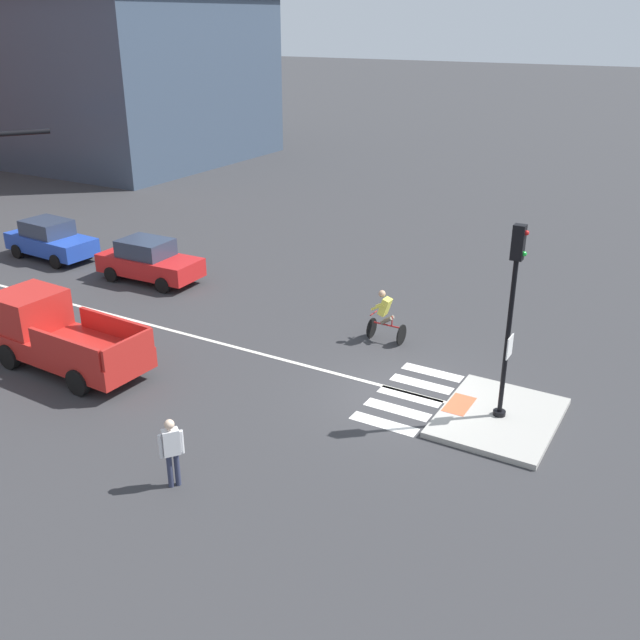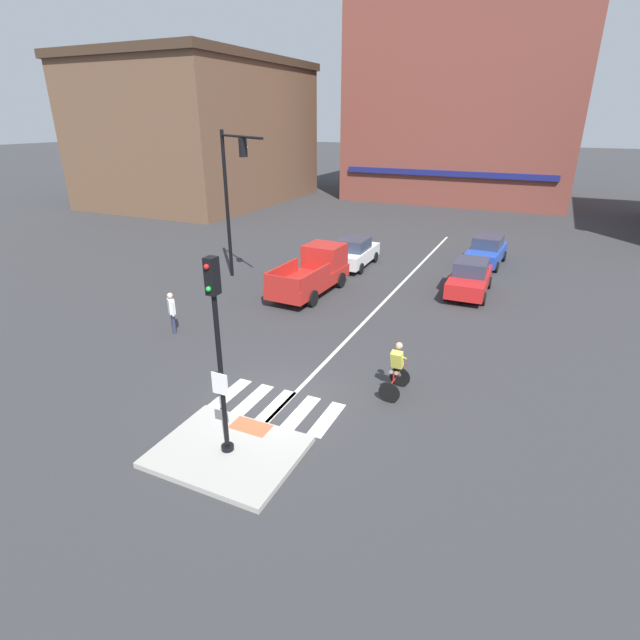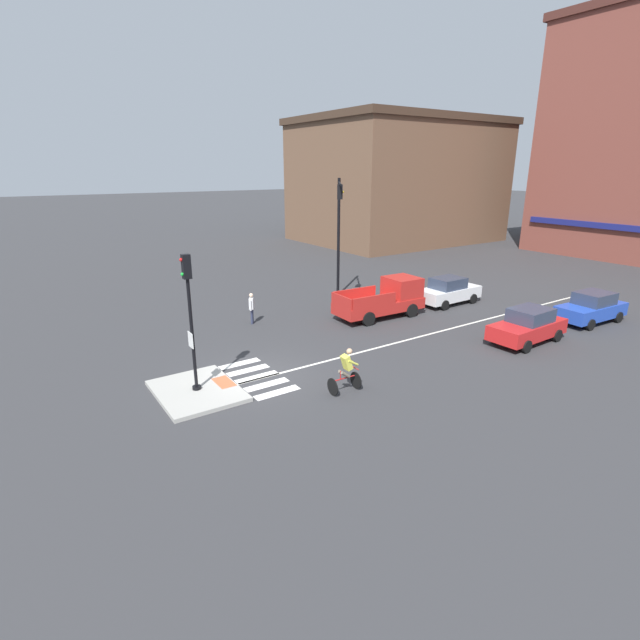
# 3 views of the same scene
# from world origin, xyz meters

# --- Properties ---
(ground_plane) EXTENTS (300.00, 300.00, 0.00)m
(ground_plane) POSITION_xyz_m (0.00, 0.00, 0.00)
(ground_plane) COLOR #333335
(traffic_island) EXTENTS (3.56, 2.83, 0.15)m
(traffic_island) POSITION_xyz_m (0.00, -2.62, 0.07)
(traffic_island) COLOR #A3A099
(traffic_island) RESTS_ON ground
(tactile_pad_front) EXTENTS (1.10, 0.60, 0.01)m
(tactile_pad_front) POSITION_xyz_m (0.00, -1.55, 0.15)
(tactile_pad_front) COLOR #DB5B38
(tactile_pad_front) RESTS_ON traffic_island
(signal_pole) EXTENTS (0.44, 0.38, 5.00)m
(signal_pole) POSITION_xyz_m (0.00, -2.63, 3.16)
(signal_pole) COLOR black
(signal_pole) RESTS_ON traffic_island
(crosswalk_stripe_a) EXTENTS (0.44, 1.80, 0.01)m
(crosswalk_stripe_a) POSITION_xyz_m (-1.64, -0.15, 0.00)
(crosswalk_stripe_a) COLOR silver
(crosswalk_stripe_a) RESTS_ON ground
(crosswalk_stripe_b) EXTENTS (0.44, 1.80, 0.01)m
(crosswalk_stripe_b) POSITION_xyz_m (-0.82, -0.15, 0.00)
(crosswalk_stripe_b) COLOR silver
(crosswalk_stripe_b) RESTS_ON ground
(crosswalk_stripe_c) EXTENTS (0.44, 1.80, 0.01)m
(crosswalk_stripe_c) POSITION_xyz_m (0.00, -0.15, 0.00)
(crosswalk_stripe_c) COLOR silver
(crosswalk_stripe_c) RESTS_ON ground
(crosswalk_stripe_d) EXTENTS (0.44, 1.80, 0.01)m
(crosswalk_stripe_d) POSITION_xyz_m (0.82, -0.15, 0.00)
(crosswalk_stripe_d) COLOR silver
(crosswalk_stripe_d) RESTS_ON ground
(crosswalk_stripe_e) EXTENTS (0.44, 1.80, 0.01)m
(crosswalk_stripe_e) POSITION_xyz_m (1.64, -0.15, 0.00)
(crosswalk_stripe_e) COLOR silver
(crosswalk_stripe_e) RESTS_ON ground
(lane_centre_line) EXTENTS (0.14, 28.00, 0.01)m
(lane_centre_line) POSITION_xyz_m (0.18, 10.00, 0.00)
(lane_centre_line) COLOR silver
(lane_centre_line) RESTS_ON ground
(traffic_light_mast) EXTENTS (4.07, 2.90, 7.35)m
(traffic_light_mast) POSITION_xyz_m (-7.82, 9.47, 4.76)
(traffic_light_mast) COLOR black
(traffic_light_mast) RESTS_ON ground
(building_corner_right) EXTENTS (21.95, 17.01, 21.05)m
(building_corner_right) POSITION_xyz_m (-2.69, 44.52, 10.54)
(building_corner_right) COLOR brown
(building_corner_right) RESTS_ON ground
(building_far_block) EXTENTS (15.95, 20.76, 13.02)m
(building_far_block) POSITION_xyz_m (-25.61, 30.35, 6.53)
(building_far_block) COLOR brown
(building_far_block) RESTS_ON ground
(car_red_eastbound_far) EXTENTS (1.93, 4.14, 1.64)m
(car_red_eastbound_far) POSITION_xyz_m (3.51, 12.35, 0.81)
(car_red_eastbound_far) COLOR red
(car_red_eastbound_far) RESTS_ON ground
(car_blue_eastbound_distant) EXTENTS (2.03, 4.19, 1.64)m
(car_blue_eastbound_distant) POSITION_xyz_m (3.56, 17.93, 0.81)
(car_blue_eastbound_distant) COLOR #2347B7
(car_blue_eastbound_distant) RESTS_ON ground
(car_white_westbound_distant) EXTENTS (1.90, 4.13, 1.64)m
(car_white_westbound_distant) POSITION_xyz_m (-3.19, 14.38, 0.81)
(car_white_westbound_distant) COLOR white
(car_white_westbound_distant) RESTS_ON ground
(pickup_truck_red_westbound_far) EXTENTS (2.22, 5.18, 2.08)m
(pickup_truck_red_westbound_far) POSITION_xyz_m (-3.42, 9.56, 0.98)
(pickup_truck_red_westbound_far) COLOR red
(pickup_truck_red_westbound_far) RESTS_ON ground
(cyclist) EXTENTS (0.68, 1.10, 1.68)m
(cyclist) POSITION_xyz_m (2.97, 2.02, 0.87)
(cyclist) COLOR black
(cyclist) RESTS_ON ground
(pedestrian_at_curb_left) EXTENTS (0.46, 0.39, 1.67)m
(pedestrian_at_curb_left) POSITION_xyz_m (-6.30, 2.73, 0.98)
(pedestrian_at_curb_left) COLOR #2D334C
(pedestrian_at_curb_left) RESTS_ON ground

